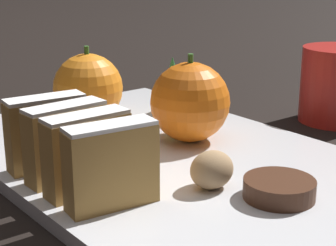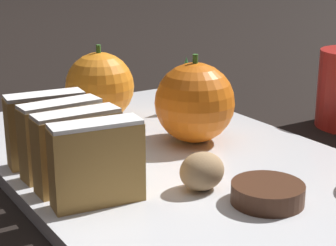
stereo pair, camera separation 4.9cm
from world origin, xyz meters
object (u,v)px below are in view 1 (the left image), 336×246
at_px(orange_near, 190,102).
at_px(orange_far, 86,89).
at_px(chocolate_cookie, 279,189).
at_px(walnut, 212,170).

bearing_deg(orange_near, orange_far, 111.88).
xyz_separation_m(orange_far, chocolate_cookie, (0.01, -0.25, -0.03)).
distance_m(orange_near, walnut, 0.12).
bearing_deg(chocolate_cookie, orange_far, 92.16).
height_order(orange_near, walnut, orange_near).
bearing_deg(chocolate_cookie, walnut, 119.76).
bearing_deg(orange_far, orange_near, -68.12).
xyz_separation_m(orange_near, chocolate_cookie, (-0.04, -0.14, -0.03)).
bearing_deg(orange_near, walnut, -122.57).
relative_size(orange_near, orange_far, 1.03).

